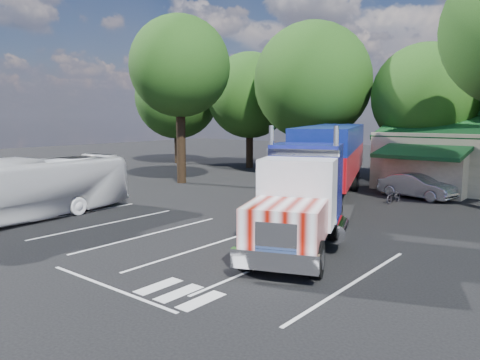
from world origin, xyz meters
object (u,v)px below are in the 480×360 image
Objects in this scene: woman at (272,216)px; bicycle at (394,196)px; tour_bus at (26,189)px; semi_truck at (326,161)px; silver_sedan at (417,186)px.

woman reaches higher than bicycle.
bicycle is 0.15× the size of tour_bus.
semi_truck is 7.41m from silver_sedan.
semi_truck is at bearing 44.57° from tour_bus.
tour_bus is (-12.50, -16.00, 1.10)m from bicycle.
woman is at bearing -175.35° from silver_sedan.
silver_sedan is (12.99, 18.50, -0.77)m from tour_bus.
woman is 0.38× the size of silver_sedan.
woman is (1.22, -6.90, -1.80)m from semi_truck.
silver_sedan is (2.82, 6.57, -1.92)m from semi_truck.
woman is 0.16× the size of tour_bus.
woman is at bearing -101.51° from semi_truck.
woman is 13.57m from silver_sedan.
tour_bus reaches higher than bicycle.
bicycle is (1.12, 10.97, -0.46)m from woman.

